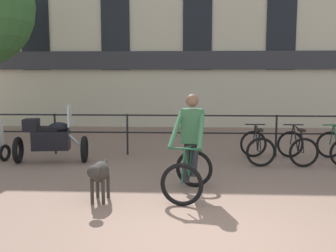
# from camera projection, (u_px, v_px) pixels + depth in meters

# --- Properties ---
(ground_plane) EXTENTS (60.00, 60.00, 0.00)m
(ground_plane) POSITION_uv_depth(u_px,v_px,m) (214.00, 240.00, 4.83)
(ground_plane) COLOR #846656
(canal_railing) EXTENTS (15.05, 0.05, 1.05)m
(canal_railing) POSITION_uv_depth(u_px,v_px,m) (201.00, 128.00, 9.89)
(canal_railing) COLOR black
(canal_railing) RESTS_ON ground_plane
(building_facade) EXTENTS (18.00, 0.72, 8.27)m
(building_facade) POSITION_uv_depth(u_px,v_px,m) (197.00, 21.00, 15.19)
(building_facade) COLOR beige
(building_facade) RESTS_ON ground_plane
(cyclist_with_bike) EXTENTS (0.89, 1.28, 1.70)m
(cyclist_with_bike) POSITION_uv_depth(u_px,v_px,m) (190.00, 150.00, 6.68)
(cyclist_with_bike) COLOR black
(cyclist_with_bike) RESTS_ON ground_plane
(dog) EXTENTS (0.29, 0.95, 0.67)m
(dog) POSITION_uv_depth(u_px,v_px,m) (99.00, 173.00, 6.25)
(dog) COLOR #332D28
(dog) RESTS_ON ground_plane
(parked_motorcycle) EXTENTS (1.70, 0.83, 1.35)m
(parked_motorcycle) POSITION_uv_depth(u_px,v_px,m) (50.00, 139.00, 9.08)
(parked_motorcycle) COLOR black
(parked_motorcycle) RESTS_ON ground_plane
(parked_bicycle_near_lamp) EXTENTS (0.66, 1.11, 0.86)m
(parked_bicycle_near_lamp) POSITION_uv_depth(u_px,v_px,m) (257.00, 147.00, 9.22)
(parked_bicycle_near_lamp) COLOR black
(parked_bicycle_near_lamp) RESTS_ON ground_plane
(parked_bicycle_mid_left) EXTENTS (0.69, 1.13, 0.86)m
(parked_bicycle_mid_left) POSITION_uv_depth(u_px,v_px,m) (297.00, 147.00, 9.17)
(parked_bicycle_mid_left) COLOR black
(parked_bicycle_mid_left) RESTS_ON ground_plane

